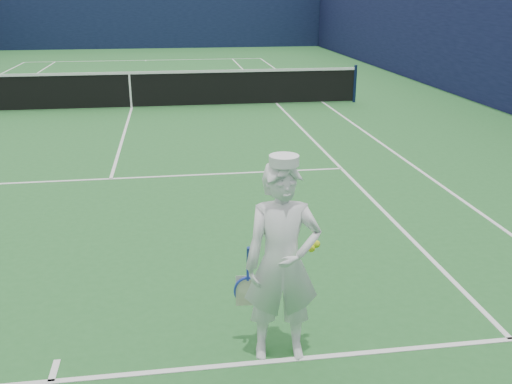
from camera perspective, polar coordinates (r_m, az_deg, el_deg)
ground at (r=16.34m, az=-12.33°, el=8.17°), size 80.00×80.00×0.00m
court_markings at (r=16.34m, az=-12.34°, el=8.19°), size 11.03×23.83×0.01m
windscreen_fence at (r=16.09m, az=-12.86°, el=15.17°), size 20.12×36.12×4.00m
tennis_net at (r=16.25m, az=-12.48°, el=10.09°), size 12.88×0.09×1.07m
tennis_player at (r=4.84m, az=2.63°, el=-7.10°), size 0.76×0.52×1.84m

